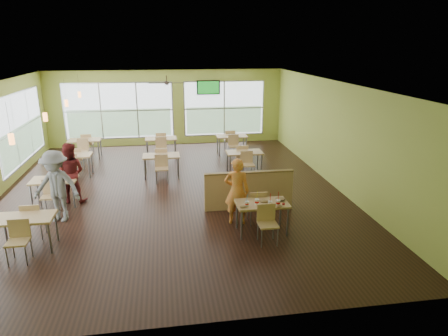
{
  "coord_description": "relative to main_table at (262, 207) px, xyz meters",
  "views": [
    {
      "loc": [
        -0.19,
        -11.33,
        4.3
      ],
      "look_at": [
        1.37,
        -1.29,
        1.09
      ],
      "focal_mm": 32.0,
      "sensor_mm": 36.0,
      "label": 1
    }
  ],
  "objects": [
    {
      "name": "room",
      "position": [
        -2.0,
        3.0,
        0.97
      ],
      "size": [
        12.0,
        12.04,
        3.2
      ],
      "color": "black",
      "rests_on": "ground"
    },
    {
      "name": "window_bays",
      "position": [
        -4.65,
        6.08,
        0.85
      ],
      "size": [
        9.24,
        10.24,
        2.38
      ],
      "color": "white",
      "rests_on": "room"
    },
    {
      "name": "main_table",
      "position": [
        0.0,
        0.0,
        0.0
      ],
      "size": [
        1.22,
        1.52,
        0.87
      ],
      "color": "tan",
      "rests_on": "floor"
    },
    {
      "name": "half_wall_divider",
      "position": [
        0.0,
        1.45,
        -0.11
      ],
      "size": [
        2.4,
        0.14,
        1.04
      ],
      "color": "tan",
      "rests_on": "floor"
    },
    {
      "name": "dining_tables",
      "position": [
        -3.05,
        4.71,
        -0.0
      ],
      "size": [
        6.92,
        8.72,
        0.87
      ],
      "color": "tan",
      "rests_on": "floor"
    },
    {
      "name": "pendant_lights",
      "position": [
        -5.2,
        3.68,
        1.82
      ],
      "size": [
        0.11,
        7.31,
        0.86
      ],
      "color": "#2D2119",
      "rests_on": "ceiling"
    },
    {
      "name": "ceiling_fan",
      "position": [
        -2.0,
        6.0,
        2.32
      ],
      "size": [
        1.25,
        1.25,
        0.29
      ],
      "color": "#2D2119",
      "rests_on": "ceiling"
    },
    {
      "name": "tv_backwall",
      "position": [
        -0.2,
        8.9,
        1.82
      ],
      "size": [
        1.0,
        0.07,
        0.6
      ],
      "color": "black",
      "rests_on": "wall_back"
    },
    {
      "name": "man_plaid",
      "position": [
        -0.49,
        0.6,
        0.21
      ],
      "size": [
        0.69,
        0.53,
        1.68
      ],
      "primitive_type": "imported",
      "rotation": [
        0.0,
        0.0,
        2.92
      ],
      "color": "#E05018",
      "rests_on": "floor"
    },
    {
      "name": "patron_maroon",
      "position": [
        -4.8,
        2.7,
        0.22
      ],
      "size": [
        0.93,
        0.78,
        1.69
      ],
      "primitive_type": "imported",
      "rotation": [
        0.0,
        0.0,
        2.96
      ],
      "color": "maroon",
      "rests_on": "floor"
    },
    {
      "name": "patron_grey",
      "position": [
        -4.86,
        1.41,
        0.28
      ],
      "size": [
        1.31,
        0.95,
        1.82
      ],
      "primitive_type": "imported",
      "rotation": [
        0.0,
        0.0,
        -0.25
      ],
      "color": "slate",
      "rests_on": "floor"
    },
    {
      "name": "cup_blue",
      "position": [
        -0.4,
        -0.15,
        0.18
      ],
      "size": [
        0.09,
        0.09,
        0.32
      ],
      "color": "white",
      "rests_on": "main_table"
    },
    {
      "name": "cup_yellow",
      "position": [
        -0.15,
        -0.1,
        0.19
      ],
      "size": [
        0.1,
        0.1,
        0.38
      ],
      "color": "white",
      "rests_on": "main_table"
    },
    {
      "name": "cup_red_near",
      "position": [
        0.12,
        -0.24,
        0.19
      ],
      "size": [
        0.1,
        0.1,
        0.35
      ],
      "color": "white",
      "rests_on": "main_table"
    },
    {
      "name": "cup_red_far",
      "position": [
        0.31,
        -0.22,
        0.19
      ],
      "size": [
        0.1,
        0.1,
        0.37
      ],
      "color": "white",
      "rests_on": "main_table"
    },
    {
      "name": "food_basket",
      "position": [
        0.46,
        0.07,
        0.15
      ],
      "size": [
        0.23,
        0.23,
        0.05
      ],
      "color": "black",
      "rests_on": "main_table"
    },
    {
      "name": "ketchup_cup",
      "position": [
        0.45,
        -0.18,
        0.13
      ],
      "size": [
        0.07,
        0.07,
        0.03
      ],
      "primitive_type": "cylinder",
      "color": "#940C0A",
      "rests_on": "main_table"
    },
    {
      "name": "wrapper_left",
      "position": [
        -0.5,
        -0.2,
        0.14
      ],
      "size": [
        0.17,
        0.16,
        0.04
      ],
      "primitive_type": "ellipsoid",
      "rotation": [
        0.0,
        0.0,
        -0.28
      ],
      "color": "olive",
      "rests_on": "main_table"
    },
    {
      "name": "wrapper_mid",
      "position": [
        0.05,
        0.03,
        0.15
      ],
      "size": [
        0.25,
        0.23,
        0.05
      ],
      "primitive_type": "ellipsoid",
      "rotation": [
        0.0,
        0.0,
        0.25
      ],
      "color": "olive",
      "rests_on": "main_table"
    },
    {
      "name": "wrapper_right",
      "position": [
        0.31,
        -0.3,
        0.14
      ],
      "size": [
        0.15,
        0.14,
        0.03
      ],
      "primitive_type": "ellipsoid",
      "rotation": [
        0.0,
        0.0,
        0.16
      ],
      "color": "olive",
      "rests_on": "main_table"
    }
  ]
}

